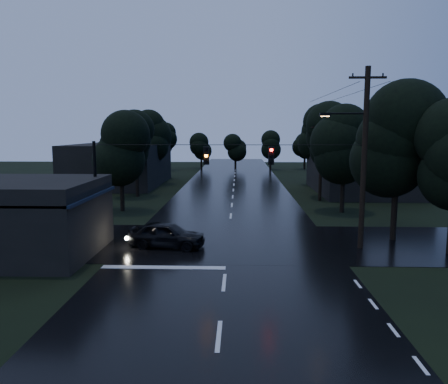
{
  "coord_description": "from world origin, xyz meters",
  "views": [
    {
      "loc": [
        0.63,
        -13.24,
        6.55
      ],
      "look_at": [
        -0.3,
        13.39,
        2.83
      ],
      "focal_mm": 35.0,
      "sensor_mm": 36.0,
      "label": 1
    }
  ],
  "objects": [
    {
      "name": "tree_right_b",
      "position": [
        9.6,
        30.0,
        5.99
      ],
      "size": [
        4.48,
        4.48,
        9.44
      ],
      "color": "black",
      "rests_on": "ground"
    },
    {
      "name": "tree_left_a",
      "position": [
        -9.0,
        22.0,
        5.24
      ],
      "size": [
        3.92,
        3.92,
        8.26
      ],
      "color": "black",
      "rests_on": "ground"
    },
    {
      "name": "cross_street",
      "position": [
        0.0,
        12.0,
        0.0
      ],
      "size": [
        60.0,
        9.0,
        0.02
      ],
      "primitive_type": "cube",
      "color": "black",
      "rests_on": "ground"
    },
    {
      "name": "ground",
      "position": [
        0.0,
        0.0,
        0.0
      ],
      "size": [
        160.0,
        160.0,
        0.0
      ],
      "primitive_type": "plane",
      "color": "black",
      "rests_on": "ground"
    },
    {
      "name": "tree_right_a",
      "position": [
        9.0,
        22.0,
        5.62
      ],
      "size": [
        4.2,
        4.2,
        8.85
      ],
      "color": "black",
      "rests_on": "ground"
    },
    {
      "name": "main_road",
      "position": [
        0.0,
        30.0,
        0.0
      ],
      "size": [
        12.0,
        120.0,
        0.02
      ],
      "primitive_type": "cube",
      "color": "black",
      "rests_on": "ground"
    },
    {
      "name": "tree_corner_near",
      "position": [
        10.0,
        13.0,
        5.99
      ],
      "size": [
        4.48,
        4.48,
        9.44
      ],
      "color": "black",
      "rests_on": "ground"
    },
    {
      "name": "tree_right_c",
      "position": [
        10.2,
        40.0,
        6.37
      ],
      "size": [
        4.76,
        4.76,
        10.03
      ],
      "color": "black",
      "rests_on": "ground"
    },
    {
      "name": "tree_left_c",
      "position": [
        -10.2,
        40.0,
        5.99
      ],
      "size": [
        4.48,
        4.48,
        9.44
      ],
      "color": "black",
      "rests_on": "ground"
    },
    {
      "name": "car",
      "position": [
        -3.44,
        10.79,
        0.74
      ],
      "size": [
        4.53,
        2.36,
        1.47
      ],
      "primitive_type": "imported",
      "rotation": [
        0.0,
        0.0,
        1.42
      ],
      "color": "black",
      "rests_on": "ground"
    },
    {
      "name": "tree_left_b",
      "position": [
        -9.6,
        30.0,
        5.62
      ],
      "size": [
        4.2,
        4.2,
        8.85
      ],
      "color": "black",
      "rests_on": "ground"
    },
    {
      "name": "utility_pole_main",
      "position": [
        7.41,
        11.0,
        5.26
      ],
      "size": [
        3.5,
        0.3,
        10.0
      ],
      "color": "black",
      "rests_on": "ground"
    },
    {
      "name": "building_far_left",
      "position": [
        -14.0,
        40.0,
        2.5
      ],
      "size": [
        10.0,
        16.0,
        5.0
      ],
      "primitive_type": "cube",
      "color": "black",
      "rests_on": "ground"
    },
    {
      "name": "span_signals",
      "position": [
        0.56,
        10.99,
        5.24
      ],
      "size": [
        15.0,
        0.37,
        1.12
      ],
      "color": "black",
      "rests_on": "ground"
    },
    {
      "name": "anchor_pole_left",
      "position": [
        -7.5,
        11.0,
        3.0
      ],
      "size": [
        0.18,
        0.18,
        6.0
      ],
      "primitive_type": "cylinder",
      "color": "black",
      "rests_on": "ground"
    },
    {
      "name": "building_far_right",
      "position": [
        14.0,
        34.0,
        2.2
      ],
      "size": [
        10.0,
        14.0,
        4.4
      ],
      "primitive_type": "cube",
      "color": "black",
      "rests_on": "ground"
    },
    {
      "name": "utility_pole_far",
      "position": [
        8.3,
        28.0,
        3.88
      ],
      "size": [
        2.0,
        0.3,
        7.5
      ],
      "color": "black",
      "rests_on": "ground"
    }
  ]
}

